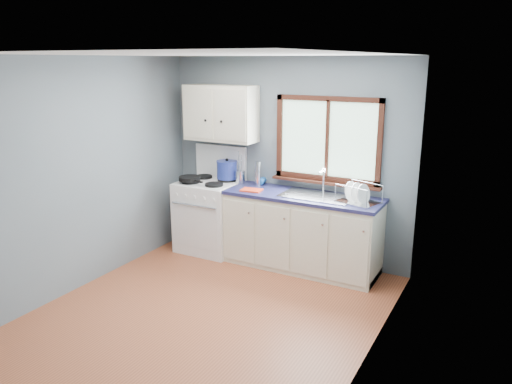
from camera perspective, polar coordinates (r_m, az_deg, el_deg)
The scene contains 19 objects.
floor at distance 5.16m, azimuth -5.38°, elevation -13.68°, with size 3.20×3.60×0.02m, color #9F502F.
ceiling at distance 4.54m, azimuth -6.18°, elevation 15.51°, with size 3.20×3.60×0.02m, color white.
wall_back at distance 6.24m, azimuth 3.57°, elevation 3.72°, with size 3.20×0.02×2.50m, color slate.
wall_front at distance 3.43m, azimuth -22.99°, elevation -6.91°, with size 3.20×0.02×2.50m, color slate.
wall_left at distance 5.73m, azimuth -19.24°, elevation 1.92°, with size 0.02×3.60×2.50m, color slate.
wall_right at distance 4.05m, azimuth 13.53°, elevation -2.82°, with size 0.02×3.60×2.50m, color slate.
gas_range at distance 6.59m, azimuth -5.31°, elevation -2.50°, with size 0.76×0.69×1.36m.
base_cabinets at distance 6.04m, azimuth 5.23°, elevation -4.96°, with size 1.85×0.60×0.88m.
countertop at distance 5.89m, azimuth 5.34°, elevation -0.48°, with size 1.89×0.64×0.04m, color #19193F.
sink at distance 5.84m, azimuth 6.96°, elevation -1.08°, with size 0.84×0.46×0.44m.
window at distance 5.96m, azimuth 8.13°, elevation 5.28°, with size 1.36×0.10×1.03m.
upper_cabinets at distance 6.40m, azimuth -4.07°, elevation 8.97°, with size 0.95×0.35×0.70m.
skillet at distance 6.42m, azimuth -7.58°, elevation 1.53°, with size 0.44×0.35×0.05m.
stockpot at distance 6.47m, azimuth -3.34°, elevation 2.59°, with size 0.36×0.36×0.27m.
utensil_crock at distance 6.39m, azimuth -1.86°, elevation 1.77°, with size 0.13×0.13×0.41m.
thermos at distance 6.25m, azimuth 0.23°, elevation 2.11°, with size 0.07×0.07×0.30m, color silver.
soap_bottle at distance 6.24m, azimuth 0.43°, elevation 1.74°, with size 0.09×0.09×0.23m, color #1855A0.
dish_towel at distance 6.03m, azimuth -0.52°, elevation 0.23°, with size 0.24×0.18×0.02m, color red.
dish_rack at distance 5.63m, azimuth 11.57°, elevation -0.61°, with size 0.51×0.44×0.22m.
Camera 1 is at (2.55, -3.75, 2.45)m, focal length 35.00 mm.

